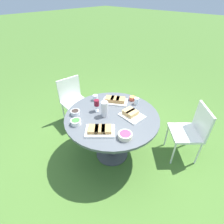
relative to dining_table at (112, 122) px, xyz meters
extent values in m
plane|color=#446B2B|center=(0.00, 0.00, -0.67)|extent=(40.00, 40.00, 0.00)
cylinder|color=#4C4C51|center=(0.00, 0.00, -0.66)|extent=(0.50, 0.50, 0.02)
cylinder|color=#4C4C51|center=(0.00, 0.00, -0.29)|extent=(0.11, 0.11, 0.72)
cylinder|color=#4C5156|center=(0.00, 0.00, 0.09)|extent=(1.30, 1.30, 0.03)
cube|color=silver|center=(-0.79, -0.74, -0.22)|extent=(0.61, 0.61, 0.04)
cube|color=silver|center=(-0.93, -0.88, 0.01)|extent=(0.32, 0.34, 0.42)
cylinder|color=silver|center=(-0.52, -0.76, -0.45)|extent=(0.03, 0.03, 0.43)
cylinder|color=silver|center=(-0.79, -0.48, -0.45)|extent=(0.03, 0.03, 0.43)
cylinder|color=silver|center=(-0.79, -1.01, -0.45)|extent=(0.03, 0.03, 0.43)
cylinder|color=silver|center=(-1.06, -0.73, -0.45)|extent=(0.03, 0.03, 0.43)
cube|color=silver|center=(1.05, -0.14, -0.22)|extent=(0.47, 0.49, 0.04)
cube|color=silver|center=(1.25, -0.16, 0.01)|extent=(0.09, 0.44, 0.42)
cylinder|color=silver|center=(0.90, 0.08, -0.45)|extent=(0.03, 0.03, 0.43)
cylinder|color=silver|center=(0.85, -0.31, -0.45)|extent=(0.03, 0.03, 0.43)
cylinder|color=silver|center=(1.26, 0.03, -0.45)|extent=(0.03, 0.03, 0.43)
cylinder|color=silver|center=(1.21, -0.35, -0.45)|extent=(0.03, 0.03, 0.43)
cylinder|color=silver|center=(0.07, 0.07, 0.22)|extent=(0.09, 0.09, 0.22)
cone|color=silver|center=(0.11, 0.07, 0.31)|extent=(0.02, 0.02, 0.03)
cylinder|color=silver|center=(0.23, 0.06, 0.11)|extent=(0.06, 0.06, 0.01)
cylinder|color=silver|center=(0.23, 0.06, 0.16)|extent=(0.01, 0.01, 0.08)
cylinder|color=maroon|center=(0.23, 0.06, 0.24)|extent=(0.07, 0.07, 0.09)
cube|color=white|center=(-0.21, -0.17, 0.12)|extent=(0.32, 0.27, 0.02)
cube|color=tan|center=(-0.14, -0.18, 0.16)|extent=(0.12, 0.17, 0.06)
cube|color=tan|center=(-0.21, -0.17, 0.16)|extent=(0.12, 0.17, 0.06)
cube|color=white|center=(0.20, -0.28, 0.12)|extent=(0.42, 0.37, 0.02)
cube|color=#B2844C|center=(0.27, -0.24, 0.16)|extent=(0.18, 0.18, 0.06)
cube|color=#B2844C|center=(0.20, -0.28, 0.16)|extent=(0.18, 0.18, 0.06)
cube|color=#B2844C|center=(0.13, -0.33, 0.16)|extent=(0.18, 0.18, 0.06)
cube|color=white|center=(-0.12, 0.34, 0.12)|extent=(0.42, 0.41, 0.02)
cube|color=#B2844C|center=(-0.06, 0.39, 0.15)|extent=(0.19, 0.20, 0.04)
cube|color=#B2844C|center=(-0.12, 0.34, 0.15)|extent=(0.19, 0.20, 0.04)
cube|color=#B2844C|center=(-0.18, 0.28, 0.15)|extent=(0.19, 0.20, 0.04)
cylinder|color=#B74733|center=(0.04, -0.51, 0.14)|extent=(0.10, 0.10, 0.06)
cylinder|color=#E0C147|center=(0.04, -0.51, 0.16)|extent=(0.08, 0.08, 0.03)
cylinder|color=white|center=(0.21, 0.45, 0.14)|extent=(0.13, 0.13, 0.06)
cylinder|color=#387533|center=(0.21, 0.45, 0.16)|extent=(0.11, 0.11, 0.03)
cylinder|color=silver|center=(0.39, 0.33, 0.14)|extent=(0.12, 0.12, 0.06)
cylinder|color=#2D231E|center=(0.39, 0.33, 0.16)|extent=(0.10, 0.10, 0.03)
cylinder|color=beige|center=(-0.41, 0.21, 0.14)|extent=(0.17, 0.17, 0.06)
cylinder|color=#D6385B|center=(-0.41, 0.21, 0.16)|extent=(0.14, 0.14, 0.03)
cylinder|color=silver|center=(-0.07, -0.47, 0.16)|extent=(0.07, 0.07, 0.10)
cylinder|color=silver|center=(0.47, -0.12, 0.15)|extent=(0.08, 0.08, 0.09)
camera|label=1|loc=(-1.31, 1.41, 1.55)|focal=28.00mm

